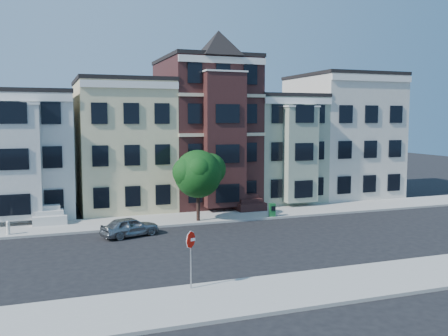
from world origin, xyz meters
name	(u,v)px	position (x,y,z in m)	size (l,w,h in m)	color
ground	(280,241)	(0.00, 0.00, 0.00)	(120.00, 120.00, 0.00)	black
far_sidewalk	(232,215)	(0.00, 8.00, 0.07)	(60.00, 4.00, 0.15)	#9E9B93
near_sidewalk	(361,281)	(0.00, -8.00, 0.07)	(60.00, 4.00, 0.15)	#9E9B93
house_white	(16,155)	(-15.00, 14.50, 4.50)	(8.00, 9.00, 9.00)	silver
house_yellow	(123,146)	(-7.00, 14.50, 5.00)	(7.00, 9.00, 10.00)	beige
house_brown	(205,133)	(0.00, 14.50, 6.00)	(7.00, 9.00, 12.00)	#371A18
house_green	(274,149)	(6.50, 14.50, 4.50)	(6.00, 9.00, 9.00)	gray
house_cream	(341,137)	(13.50, 14.50, 5.50)	(8.00, 9.00, 11.00)	beige
street_tree	(198,177)	(-3.01, 6.72, 3.20)	(5.24, 5.24, 6.10)	#144614
parked_car	(130,227)	(-8.16, 4.25, 0.61)	(1.44, 3.58, 1.22)	gray
newspaper_box	(272,210)	(2.47, 6.30, 0.63)	(0.43, 0.38, 0.95)	#185D2C
fire_hydrant	(8,229)	(-15.20, 6.66, 0.49)	(0.24, 0.24, 0.68)	beige
stop_sign	(191,256)	(-7.36, -6.50, 1.53)	(0.76, 0.11, 2.77)	#A30800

